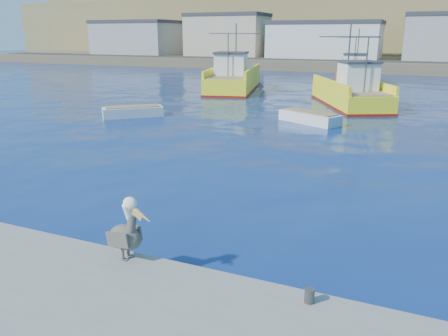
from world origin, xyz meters
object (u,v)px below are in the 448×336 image
at_px(trawler_yellow_a, 234,79).
at_px(trawler_yellow_b, 351,93).
at_px(skiff_mid, 310,118).
at_px(boat_orange, 355,74).
at_px(pelican, 126,232).
at_px(skiff_left, 133,112).

relative_size(trawler_yellow_a, trawler_yellow_b, 1.20).
xyz_separation_m(trawler_yellow_a, skiff_mid, (11.09, -14.38, -0.82)).
relative_size(trawler_yellow_a, boat_orange, 1.42).
distance_m(trawler_yellow_a, skiff_mid, 18.18).
distance_m(skiff_mid, pelican, 20.49).
bearing_deg(trawler_yellow_b, trawler_yellow_a, 154.43).
xyz_separation_m(trawler_yellow_a, skiff_left, (-0.79, -16.97, -0.83)).
xyz_separation_m(skiff_left, skiff_mid, (11.88, 2.59, 0.00)).
xyz_separation_m(trawler_yellow_a, trawler_yellow_b, (12.55, -6.00, -0.11)).
bearing_deg(trawler_yellow_b, pelican, -92.45).
bearing_deg(trawler_yellow_b, boat_orange, 96.02).
bearing_deg(skiff_left, trawler_yellow_b, 39.44).
distance_m(boat_orange, skiff_left, 30.93).
xyz_separation_m(trawler_yellow_b, boat_orange, (-1.87, 17.75, 0.07)).
distance_m(trawler_yellow_a, pelican, 36.64).
xyz_separation_m(trawler_yellow_a, pelican, (11.31, -34.85, 0.06)).
relative_size(skiff_mid, pelican, 2.78).
height_order(skiff_left, pelican, pelican).
distance_m(skiff_left, skiff_mid, 12.16).
bearing_deg(boat_orange, trawler_yellow_b, -83.98).
distance_m(skiff_left, pelican, 21.61).
height_order(trawler_yellow_b, skiff_mid, trawler_yellow_b).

